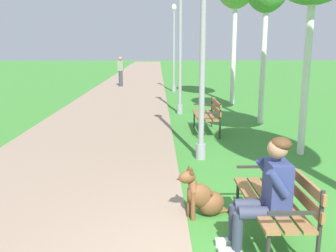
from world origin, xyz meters
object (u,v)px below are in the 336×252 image
at_px(park_bench_mid, 209,113).
at_px(park_bench_near, 278,196).
at_px(lamp_post_far, 174,47).
at_px(lamp_post_near, 203,32).
at_px(dog_brown, 204,197).
at_px(pedestrian_distant, 121,72).
at_px(lamp_post_mid, 180,51).
at_px(person_seated_on_near_bench, 267,190).

bearing_deg(park_bench_mid, park_bench_near, -89.46).
distance_m(park_bench_near, lamp_post_far, 14.62).
bearing_deg(lamp_post_near, lamp_post_far, 90.25).
xyz_separation_m(dog_brown, pedestrian_distant, (-2.62, 16.20, 0.58)).
height_order(dog_brown, lamp_post_mid, lamp_post_mid).
xyz_separation_m(park_bench_mid, lamp_post_mid, (-0.57, 2.82, 1.51)).
relative_size(park_bench_mid, lamp_post_far, 0.36).
height_order(dog_brown, pedestrian_distant, pedestrian_distant).
xyz_separation_m(lamp_post_near, lamp_post_far, (-0.05, 11.38, -0.27)).
xyz_separation_m(lamp_post_far, pedestrian_distant, (-2.82, 2.27, -1.31)).
bearing_deg(pedestrian_distant, park_bench_near, -78.63).
relative_size(lamp_post_mid, pedestrian_distant, 2.36).
relative_size(park_bench_mid, pedestrian_distant, 0.91).
distance_m(lamp_post_near, lamp_post_mid, 5.13).
height_order(dog_brown, lamp_post_near, lamp_post_near).
bearing_deg(lamp_post_mid, park_bench_near, -85.71).
bearing_deg(dog_brown, lamp_post_near, 84.34).
bearing_deg(park_bench_near, lamp_post_near, 99.13).
height_order(park_bench_near, pedestrian_distant, pedestrian_distant).
xyz_separation_m(person_seated_on_near_bench, lamp_post_near, (-0.30, 3.38, 1.73)).
height_order(park_bench_mid, lamp_post_near, lamp_post_near).
relative_size(park_bench_mid, lamp_post_mid, 0.38).
bearing_deg(lamp_post_far, lamp_post_mid, -90.59).
bearing_deg(park_bench_mid, lamp_post_mid, 101.39).
bearing_deg(park_bench_near, lamp_post_mid, 94.29).
bearing_deg(person_seated_on_near_bench, pedestrian_distant, 100.54).
height_order(lamp_post_near, lamp_post_mid, lamp_post_near).
bearing_deg(lamp_post_near, dog_brown, -95.66).
bearing_deg(lamp_post_far, pedestrian_distant, 141.22).
relative_size(person_seated_on_near_bench, lamp_post_far, 0.30).
relative_size(dog_brown, lamp_post_far, 0.19).
xyz_separation_m(park_bench_near, lamp_post_near, (-0.50, 3.14, 1.90)).
relative_size(park_bench_mid, lamp_post_near, 0.32).
distance_m(park_bench_mid, lamp_post_mid, 3.25).
bearing_deg(person_seated_on_near_bench, lamp_post_mid, 92.77).
bearing_deg(lamp_post_far, park_bench_mid, -86.83).
xyz_separation_m(person_seated_on_near_bench, lamp_post_mid, (-0.41, 8.49, 1.34)).
xyz_separation_m(park_bench_near, person_seated_on_near_bench, (-0.21, -0.24, 0.17)).
relative_size(park_bench_near, dog_brown, 1.86).
bearing_deg(dog_brown, lamp_post_far, 89.17).
bearing_deg(lamp_post_mid, dog_brown, -91.03).
bearing_deg(park_bench_mid, lamp_post_far, 93.17).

